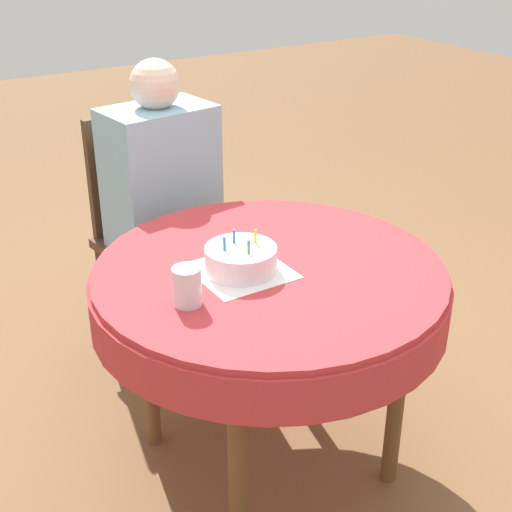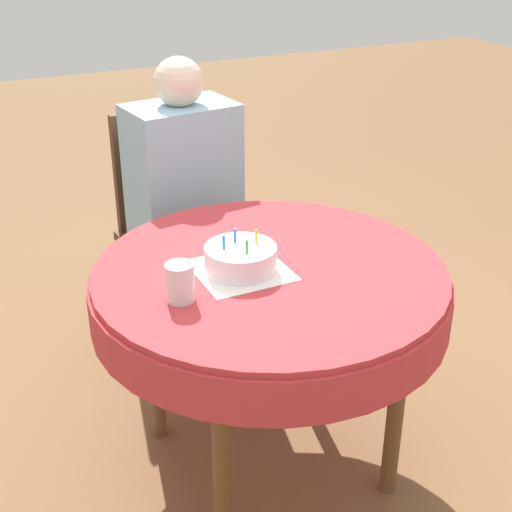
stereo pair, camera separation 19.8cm
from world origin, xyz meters
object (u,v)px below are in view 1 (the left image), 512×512
at_px(drinking_glass, 187,286).
at_px(person, 164,187).
at_px(chair, 154,226).
at_px(birthday_cake, 241,259).

bearing_deg(drinking_glass, person, 68.29).
distance_m(person, drinking_glass, 0.88).
relative_size(chair, birthday_cake, 4.62).
xyz_separation_m(chair, person, (0.01, -0.10, 0.19)).
height_order(chair, birthday_cake, chair).
bearing_deg(person, chair, 90.00).
height_order(birthday_cake, drinking_glass, birthday_cake).
bearing_deg(birthday_cake, person, 81.11).
bearing_deg(person, birthday_cake, -105.42).
height_order(person, drinking_glass, person).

